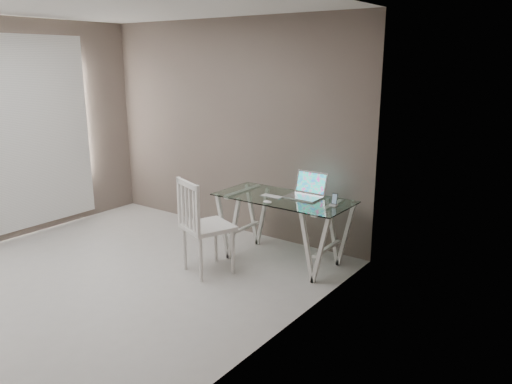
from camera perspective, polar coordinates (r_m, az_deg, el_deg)
room at (r=4.95m, az=-20.22°, el=8.42°), size 4.50×4.52×2.71m
desk at (r=5.53m, az=3.09°, el=-4.26°), size 1.50×0.70×0.75m
chair at (r=5.21m, az=-6.36°, el=-3.48°), size 0.60×0.60×1.02m
laptop at (r=5.48m, az=5.83°, el=0.12°), size 0.38×0.34×0.26m
keyboard at (r=5.46m, az=1.83°, el=-0.49°), size 0.25×0.11×0.01m
mouse at (r=5.19m, az=1.32°, el=-1.15°), size 0.10×0.06×0.03m
phone_dock at (r=5.17m, az=8.93°, el=-1.18°), size 0.07×0.07×0.13m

